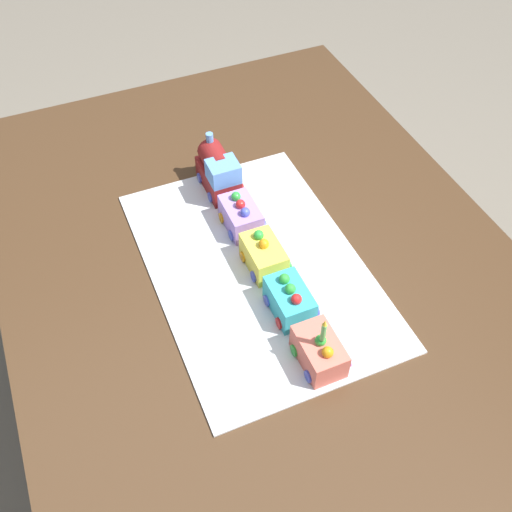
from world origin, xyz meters
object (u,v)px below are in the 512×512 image
object	(u,v)px
dining_table	(261,295)
cake_car_flatbed_coral	(321,351)
cake_locomotive	(220,171)
birthday_candle	(326,330)
cake_car_caboose_lavender	(243,215)
cake_car_tanker_turquoise	(292,299)
cake_car_gondola_lemon	(266,255)

from	to	relation	value
dining_table	cake_car_flatbed_coral	xyz separation A→B (m)	(0.25, 0.00, 0.14)
cake_locomotive	birthday_candle	xyz separation A→B (m)	(0.49, 0.00, 0.05)
cake_car_flatbed_coral	birthday_candle	bearing A→B (deg)	-0.00
cake_car_caboose_lavender	birthday_candle	xyz separation A→B (m)	(0.36, -0.00, 0.07)
dining_table	cake_car_flatbed_coral	size ratio (longest dim) A/B	14.00
birthday_candle	cake_car_flatbed_coral	bearing A→B (deg)	180.00
cake_car_flatbed_coral	cake_locomotive	bearing A→B (deg)	-180.00
birthday_candle	cake_locomotive	bearing A→B (deg)	-180.00
birthday_candle	dining_table	bearing A→B (deg)	-179.05
birthday_candle	cake_car_tanker_turquoise	bearing A→B (deg)	180.00
dining_table	cake_car_gondola_lemon	xyz separation A→B (m)	(0.01, 0.00, 0.14)
cake_car_tanker_turquoise	cake_car_flatbed_coral	world-z (taller)	same
dining_table	cake_car_caboose_lavender	size ratio (longest dim) A/B	14.00
cake_car_flatbed_coral	birthday_candle	xyz separation A→B (m)	(0.00, -0.00, 0.07)
dining_table	birthday_candle	size ratio (longest dim) A/B	26.54
cake_locomotive	cake_car_flatbed_coral	distance (m)	0.48
cake_locomotive	cake_car_tanker_turquoise	world-z (taller)	cake_locomotive
cake_locomotive	birthday_candle	distance (m)	0.49
cake_car_gondola_lemon	cake_car_tanker_turquoise	xyz separation A→B (m)	(0.12, 0.00, 0.00)
cake_car_tanker_turquoise	cake_car_caboose_lavender	bearing A→B (deg)	180.00
dining_table	cake_car_flatbed_coral	world-z (taller)	cake_car_flatbed_coral
cake_car_gondola_lemon	dining_table	bearing A→B (deg)	-158.32
cake_locomotive	cake_car_gondola_lemon	world-z (taller)	cake_locomotive
dining_table	cake_car_caboose_lavender	world-z (taller)	cake_car_caboose_lavender
dining_table	cake_car_tanker_turquoise	xyz separation A→B (m)	(0.13, 0.00, 0.14)
cake_locomotive	cake_car_flatbed_coral	xyz separation A→B (m)	(0.48, 0.00, -0.02)
cake_locomotive	birthday_candle	bearing A→B (deg)	0.00
cake_car_tanker_turquoise	dining_table	bearing A→B (deg)	-178.15
cake_car_gondola_lemon	birthday_candle	size ratio (longest dim) A/B	1.90
cake_car_tanker_turquoise	cake_car_gondola_lemon	bearing A→B (deg)	180.00
cake_locomotive	dining_table	bearing A→B (deg)	-1.01
dining_table	cake_locomotive	xyz separation A→B (m)	(-0.24, 0.00, 0.16)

